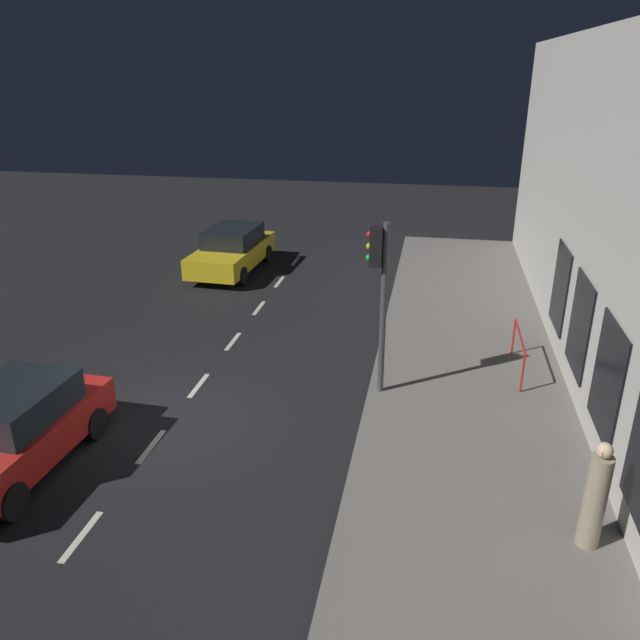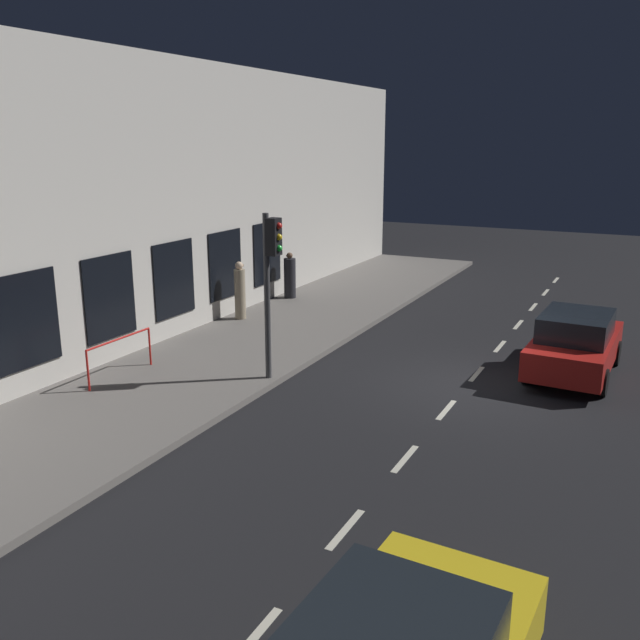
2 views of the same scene
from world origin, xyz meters
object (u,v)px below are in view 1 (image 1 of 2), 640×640
traffic_light (379,279)px  parked_car_0 (232,250)px  pedestrian_0 (595,498)px  parked_car_1 (15,430)px

traffic_light → parked_car_0: size_ratio=0.83×
parked_car_0 → pedestrian_0: pedestrian_0 is taller
traffic_light → parked_car_0: bearing=125.9°
pedestrian_0 → parked_car_1: bearing=39.1°
traffic_light → parked_car_1: bearing=-147.8°
parked_car_0 → parked_car_1: size_ratio=1.14×
parked_car_0 → traffic_light: bearing=128.6°
traffic_light → pedestrian_0: 6.00m
parked_car_0 → parked_car_1: same height
pedestrian_0 → traffic_light: bearing=-7.9°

